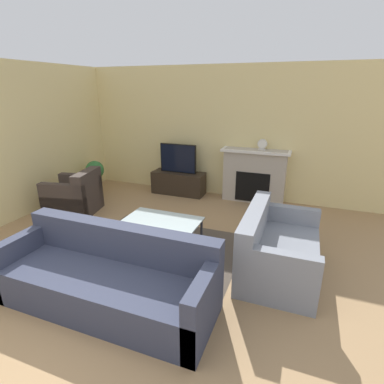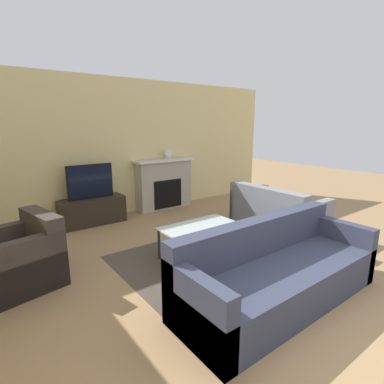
% 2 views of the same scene
% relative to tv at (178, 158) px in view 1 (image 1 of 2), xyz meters
% --- Properties ---
extents(ground_plane, '(20.00, 20.00, 0.00)m').
position_rel_tv_xyz_m(ground_plane, '(0.48, -4.55, -0.80)').
color(ground_plane, '#9E7A51').
extents(wall_back, '(8.30, 0.06, 2.70)m').
position_rel_tv_xyz_m(wall_back, '(0.48, 0.33, 0.55)').
color(wall_back, beige).
rests_on(wall_back, ground_plane).
extents(wall_left, '(0.06, 7.85, 2.70)m').
position_rel_tv_xyz_m(wall_left, '(-2.20, -2.13, 0.55)').
color(wall_left, beige).
rests_on(wall_left, ground_plane).
extents(area_rug, '(2.30, 1.92, 0.00)m').
position_rel_tv_xyz_m(area_rug, '(0.74, -2.44, -0.80)').
color(area_rug, '#4C4238').
rests_on(area_rug, ground_plane).
extents(fireplace, '(1.36, 0.38, 1.09)m').
position_rel_tv_xyz_m(fireplace, '(1.64, 0.13, -0.23)').
color(fireplace, '#B2A899').
rests_on(fireplace, ground_plane).
extents(tv_stand, '(1.16, 0.43, 0.49)m').
position_rel_tv_xyz_m(tv_stand, '(0.00, 0.00, -0.56)').
color(tv_stand, '#2D2319').
rests_on(tv_stand, ground_plane).
extents(tv, '(0.82, 0.06, 0.62)m').
position_rel_tv_xyz_m(tv, '(0.00, 0.00, 0.00)').
color(tv, black).
rests_on(tv, tv_stand).
extents(couch_sectional, '(2.37, 0.85, 0.82)m').
position_rel_tv_xyz_m(couch_sectional, '(0.73, -3.60, -0.51)').
color(couch_sectional, '#33384C').
rests_on(couch_sectional, ground_plane).
extents(couch_loveseat, '(0.90, 1.47, 0.82)m').
position_rel_tv_xyz_m(couch_loveseat, '(2.36, -2.33, -0.51)').
color(couch_loveseat, gray).
rests_on(couch_loveseat, ground_plane).
extents(armchair_by_window, '(0.98, 0.94, 0.82)m').
position_rel_tv_xyz_m(armchair_by_window, '(-1.40, -1.68, -0.50)').
color(armchair_by_window, '#3D332D').
rests_on(armchair_by_window, ground_plane).
extents(coffee_table, '(1.10, 0.72, 0.44)m').
position_rel_tv_xyz_m(coffee_table, '(0.74, -2.34, -0.40)').
color(coffee_table, '#333338').
rests_on(coffee_table, ground_plane).
extents(potted_plant, '(0.40, 0.40, 0.73)m').
position_rel_tv_xyz_m(potted_plant, '(-1.76, -0.60, -0.33)').
color(potted_plant, '#AD704C').
rests_on(potted_plant, ground_plane).
extents(mantel_clock, '(0.18, 0.07, 0.21)m').
position_rel_tv_xyz_m(mantel_clock, '(1.75, 0.13, 0.40)').
color(mantel_clock, beige).
rests_on(mantel_clock, fireplace).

